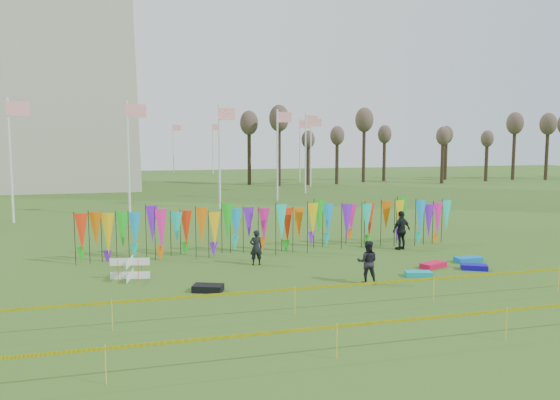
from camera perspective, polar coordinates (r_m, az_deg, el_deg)
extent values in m
plane|color=#2E5217|center=(19.93, 4.51, -9.21)|extent=(160.00, 160.00, 0.00)
cylinder|color=silver|center=(69.19, 2.09, 5.19)|extent=(0.16, 0.16, 8.00)
plane|color=red|center=(69.39, 2.58, 7.92)|extent=(1.40, 0.00, 1.40)
cylinder|color=silver|center=(75.89, -0.23, 5.29)|extent=(0.16, 0.16, 8.00)
plane|color=red|center=(76.06, 0.21, 7.78)|extent=(1.40, 0.00, 1.40)
cylinder|color=silver|center=(81.82, -3.36, 5.35)|extent=(0.16, 0.16, 8.00)
plane|color=red|center=(81.95, -2.96, 7.66)|extent=(1.40, 0.00, 1.40)
cylinder|color=silver|center=(86.76, -7.03, 5.37)|extent=(0.16, 0.16, 8.00)
plane|color=red|center=(86.86, -6.67, 7.55)|extent=(1.40, 0.00, 1.40)
cylinder|color=silver|center=(90.57, -11.09, 5.34)|extent=(0.16, 0.16, 8.00)
plane|color=red|center=(90.62, -10.75, 7.43)|extent=(1.40, 0.00, 1.40)
cylinder|color=silver|center=(93.13, -15.38, 5.25)|extent=(0.16, 0.16, 8.00)
plane|color=red|center=(93.14, -15.06, 7.29)|extent=(1.40, 0.00, 1.40)
cylinder|color=silver|center=(94.38, -19.79, 5.12)|extent=(0.16, 0.16, 8.00)
plane|color=red|center=(94.35, -19.50, 7.13)|extent=(1.40, 0.00, 1.40)
cylinder|color=silver|center=(94.29, -24.25, 4.93)|extent=(0.16, 0.16, 8.00)
plane|color=red|center=(94.21, -23.98, 6.96)|extent=(1.40, 0.00, 1.40)
cylinder|color=silver|center=(38.83, -26.34, 3.69)|extent=(0.16, 0.16, 8.00)
plane|color=red|center=(38.75, -25.70, 8.61)|extent=(1.40, 0.00, 1.40)
cylinder|color=silver|center=(39.05, -15.56, 4.13)|extent=(0.16, 0.16, 8.00)
plane|color=red|center=(39.08, -14.81, 8.99)|extent=(1.40, 0.00, 1.40)
cylinder|color=silver|center=(42.35, -6.34, 4.47)|extent=(0.16, 0.16, 8.00)
plane|color=red|center=(42.47, -5.58, 8.93)|extent=(1.40, 0.00, 1.40)
cylinder|color=silver|center=(47.90, -0.27, 4.71)|extent=(0.16, 0.16, 8.00)
plane|color=red|center=(48.08, 0.42, 8.65)|extent=(1.40, 0.00, 1.40)
cylinder|color=silver|center=(54.72, 2.68, 4.90)|extent=(0.16, 0.16, 8.00)
plane|color=red|center=(54.92, 3.30, 8.35)|extent=(1.40, 0.00, 1.40)
cylinder|color=silver|center=(62.00, 3.24, 5.06)|extent=(0.16, 0.16, 8.00)
plane|color=red|center=(62.21, 3.78, 8.10)|extent=(1.40, 0.00, 1.40)
cylinder|color=black|center=(25.24, -20.66, -3.70)|extent=(0.03, 0.03, 2.23)
cone|color=red|center=(25.18, -20.05, -3.15)|extent=(0.64, 0.64, 1.60)
cylinder|color=black|center=(25.19, -19.35, -3.67)|extent=(0.03, 0.03, 2.23)
cone|color=#E26307|center=(25.13, -18.73, -3.12)|extent=(0.64, 0.64, 1.60)
cylinder|color=black|center=(25.15, -18.03, -3.64)|extent=(0.03, 0.03, 2.23)
cone|color=#E3AC0B|center=(25.10, -17.41, -3.09)|extent=(0.64, 0.64, 1.60)
cylinder|color=black|center=(25.13, -16.70, -3.60)|extent=(0.03, 0.03, 2.23)
cone|color=#17CA1E|center=(25.08, -16.08, -3.05)|extent=(0.64, 0.64, 1.60)
cylinder|color=black|center=(25.12, -15.38, -3.57)|extent=(0.03, 0.03, 2.23)
cone|color=#0E9FF3|center=(25.08, -14.75, -3.01)|extent=(0.64, 0.64, 1.60)
cylinder|color=black|center=(25.12, -14.05, -3.53)|extent=(0.03, 0.03, 2.23)
cone|color=#6717CC|center=(25.09, -13.42, -2.97)|extent=(0.64, 0.64, 1.60)
cylinder|color=black|center=(25.13, -12.72, -3.49)|extent=(0.03, 0.03, 2.23)
cone|color=#E61986|center=(25.11, -12.10, -2.93)|extent=(0.64, 0.64, 1.60)
cylinder|color=black|center=(25.16, -11.40, -3.44)|extent=(0.03, 0.03, 2.23)
cone|color=#0DC9AF|center=(25.14, -10.78, -2.89)|extent=(0.64, 0.64, 1.60)
cylinder|color=black|center=(25.21, -10.08, -3.40)|extent=(0.03, 0.03, 2.23)
cone|color=red|center=(25.19, -9.46, -2.85)|extent=(0.64, 0.64, 1.60)
cylinder|color=black|center=(25.26, -8.77, -3.36)|extent=(0.03, 0.03, 2.23)
cone|color=#E26307|center=(25.26, -8.15, -2.80)|extent=(0.64, 0.64, 1.60)
cylinder|color=black|center=(25.33, -7.46, -3.31)|extent=(0.03, 0.03, 2.23)
cone|color=#E3AC0B|center=(25.33, -6.84, -2.76)|extent=(0.64, 0.64, 1.60)
cylinder|color=black|center=(25.41, -6.16, -3.26)|extent=(0.03, 0.03, 2.23)
cone|color=#17CA1E|center=(25.42, -5.54, -2.71)|extent=(0.64, 0.64, 1.60)
cylinder|color=black|center=(25.51, -4.87, -3.21)|extent=(0.03, 0.03, 2.23)
cone|color=#0E9FF3|center=(25.52, -4.26, -2.66)|extent=(0.64, 0.64, 1.60)
cylinder|color=black|center=(25.62, -3.59, -3.16)|extent=(0.03, 0.03, 2.23)
cone|color=#6717CC|center=(25.64, -2.98, -2.61)|extent=(0.64, 0.64, 1.60)
cylinder|color=black|center=(25.74, -2.32, -3.11)|extent=(0.03, 0.03, 2.23)
cone|color=#E61986|center=(25.76, -1.72, -2.56)|extent=(0.64, 0.64, 1.60)
cylinder|color=black|center=(25.87, -1.07, -3.06)|extent=(0.03, 0.03, 2.23)
cone|color=#0DC9AF|center=(25.90, -0.47, -2.51)|extent=(0.64, 0.64, 1.60)
cylinder|color=black|center=(26.02, 0.17, -3.00)|extent=(0.03, 0.03, 2.23)
cone|color=red|center=(26.05, 0.77, -2.46)|extent=(0.64, 0.64, 1.60)
cylinder|color=black|center=(26.17, 1.40, -2.95)|extent=(0.03, 0.03, 2.23)
cone|color=#E26307|center=(26.22, 1.99, -2.41)|extent=(0.64, 0.64, 1.60)
cylinder|color=black|center=(26.34, 2.61, -2.89)|extent=(0.03, 0.03, 2.23)
cone|color=#E3AC0B|center=(26.39, 3.20, -2.36)|extent=(0.64, 0.64, 1.60)
cylinder|color=black|center=(26.52, 3.81, -2.84)|extent=(0.03, 0.03, 2.23)
cone|color=#17CA1E|center=(26.58, 4.38, -2.30)|extent=(0.64, 0.64, 1.60)
cylinder|color=black|center=(26.72, 4.99, -2.78)|extent=(0.03, 0.03, 2.23)
cone|color=#0E9FF3|center=(26.78, 5.56, -2.25)|extent=(0.64, 0.64, 1.60)
cylinder|color=black|center=(26.92, 6.15, -2.72)|extent=(0.03, 0.03, 2.23)
cone|color=#6717CC|center=(26.99, 6.71, -2.20)|extent=(0.64, 0.64, 1.60)
cylinder|color=black|center=(27.13, 7.29, -2.67)|extent=(0.03, 0.03, 2.23)
cone|color=#E61986|center=(27.21, 7.85, -2.15)|extent=(0.64, 0.64, 1.60)
cylinder|color=black|center=(27.36, 8.42, -2.61)|extent=(0.03, 0.03, 2.23)
cone|color=#0DC9AF|center=(27.44, 8.96, -2.09)|extent=(0.64, 0.64, 1.60)
cylinder|color=black|center=(27.60, 9.53, -2.55)|extent=(0.03, 0.03, 2.23)
cone|color=red|center=(27.68, 10.06, -2.04)|extent=(0.64, 0.64, 1.60)
cylinder|color=black|center=(27.84, 10.61, -2.50)|extent=(0.03, 0.03, 2.23)
cone|color=#E26307|center=(27.93, 11.14, -1.99)|extent=(0.64, 0.64, 1.60)
cylinder|color=black|center=(28.10, 11.68, -2.44)|extent=(0.03, 0.03, 2.23)
cone|color=#E3AC0B|center=(28.19, 12.20, -1.94)|extent=(0.64, 0.64, 1.60)
cylinder|color=black|center=(28.36, 12.73, -2.38)|extent=(0.03, 0.03, 2.23)
cone|color=#17CA1E|center=(28.46, 13.24, -1.88)|extent=(0.64, 0.64, 1.60)
cylinder|color=black|center=(28.64, 13.76, -2.33)|extent=(0.03, 0.03, 2.23)
cone|color=#0E9FF3|center=(28.74, 14.26, -1.83)|extent=(0.64, 0.64, 1.60)
cylinder|color=black|center=(28.92, 14.77, -2.27)|extent=(0.03, 0.03, 2.23)
cone|color=#6717CC|center=(29.03, 15.26, -1.78)|extent=(0.64, 0.64, 1.60)
cylinder|color=black|center=(29.21, 15.75, -2.22)|extent=(0.03, 0.03, 2.23)
cone|color=#E61986|center=(29.32, 16.24, -1.73)|extent=(0.64, 0.64, 1.60)
cylinder|color=black|center=(29.51, 16.72, -2.16)|extent=(0.03, 0.03, 2.23)
cone|color=#0DC9AF|center=(29.63, 17.20, -1.68)|extent=(0.64, 0.64, 1.60)
cube|color=#FFF005|center=(17.37, 7.46, -8.77)|extent=(26.00, 0.01, 0.08)
cylinder|color=gold|center=(16.22, -16.55, -11.43)|extent=(0.02, 0.02, 0.90)
cylinder|color=gold|center=(16.83, 1.03, -10.52)|extent=(0.02, 0.02, 0.90)
cylinder|color=gold|center=(18.79, 16.02, -8.97)|extent=(0.02, 0.02, 0.90)
cube|color=#FFF005|center=(14.36, 12.92, -12.13)|extent=(26.00, 0.01, 0.08)
cylinder|color=gold|center=(12.95, -16.91, -16.07)|extent=(0.02, 0.02, 0.90)
cylinder|color=gold|center=(13.70, 5.23, -14.55)|extent=(0.02, 0.02, 0.90)
cylinder|color=gold|center=(16.05, 22.59, -11.86)|extent=(0.02, 0.02, 0.90)
cylinder|color=#34271A|center=(63.35, -3.78, 4.36)|extent=(0.44, 0.44, 6.40)
ellipsoid|color=#503E35|center=(63.33, -3.80, 7.40)|extent=(1.92, 1.92, 2.56)
cylinder|color=#34271A|center=(64.26, -0.27, 4.40)|extent=(0.44, 0.44, 6.40)
ellipsoid|color=#503E35|center=(64.24, -0.27, 7.40)|extent=(1.92, 1.92, 2.56)
cylinder|color=#34271A|center=(65.40, 3.13, 4.42)|extent=(0.44, 0.44, 6.40)
ellipsoid|color=#503E35|center=(65.38, 3.15, 7.37)|extent=(1.92, 1.92, 2.56)
cylinder|color=#34271A|center=(66.77, 6.40, 4.43)|extent=(0.44, 0.44, 6.40)
ellipsoid|color=#503E35|center=(66.74, 6.43, 7.31)|extent=(1.92, 1.92, 2.56)
cylinder|color=#34271A|center=(68.34, 9.53, 4.43)|extent=(0.44, 0.44, 6.40)
ellipsoid|color=#503E35|center=(68.31, 9.58, 7.24)|extent=(1.92, 1.92, 2.56)
cylinder|color=#34271A|center=(70.10, 12.51, 4.41)|extent=(0.44, 0.44, 6.40)
ellipsoid|color=#503E35|center=(70.08, 12.58, 7.15)|extent=(1.92, 1.92, 2.56)
cylinder|color=#34271A|center=(72.04, 15.34, 4.38)|extent=(0.44, 0.44, 6.40)
ellipsoid|color=#503E35|center=(72.02, 15.42, 7.05)|extent=(1.92, 1.92, 2.56)
cylinder|color=#34271A|center=(74.15, 18.01, 4.34)|extent=(0.44, 0.44, 6.40)
ellipsoid|color=#503E35|center=(74.13, 18.10, 6.94)|extent=(1.92, 1.92, 2.56)
cylinder|color=#34271A|center=(76.40, 20.53, 4.30)|extent=(0.44, 0.44, 6.40)
ellipsoid|color=#503E35|center=(76.39, 20.63, 6.82)|extent=(1.92, 1.92, 2.56)
cylinder|color=#34271A|center=(78.80, 22.90, 4.25)|extent=(0.44, 0.44, 6.40)
ellipsoid|color=#503E35|center=(78.78, 23.01, 6.70)|extent=(1.92, 1.92, 2.56)
cylinder|color=#34271A|center=(81.32, 25.13, 4.20)|extent=(0.44, 0.44, 6.40)
ellipsoid|color=#503E35|center=(81.31, 25.24, 6.57)|extent=(1.92, 1.92, 2.56)
cylinder|color=#34271A|center=(83.96, 27.22, 4.15)|extent=(0.44, 0.44, 6.40)
cylinder|color=red|center=(21.43, -16.41, -7.17)|extent=(0.02, 0.02, 0.85)
cylinder|color=red|center=(21.42, -14.41, -7.12)|extent=(0.02, 0.02, 0.85)
cylinder|color=red|center=(22.15, -16.37, -6.73)|extent=(0.02, 0.02, 0.85)
cylinder|color=red|center=(22.14, -14.44, -6.68)|extent=(0.02, 0.02, 0.85)
imported|color=black|center=(23.33, -2.52, -4.98)|extent=(0.56, 0.42, 1.52)
imported|color=black|center=(20.66, 9.14, -6.41)|extent=(0.91, 0.75, 1.61)
imported|color=black|center=(27.18, 12.57, -3.10)|extent=(1.26, 0.97, 1.90)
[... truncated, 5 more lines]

